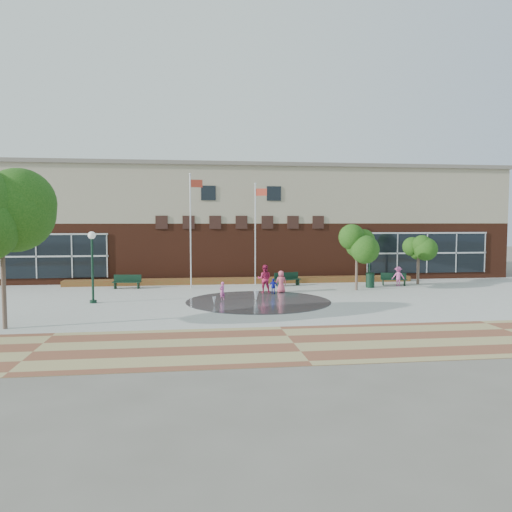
{
  "coord_description": "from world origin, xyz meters",
  "views": [
    {
      "loc": [
        -3.89,
        -25.43,
        4.68
      ],
      "look_at": [
        0.0,
        4.0,
        2.6
      ],
      "focal_mm": 35.0,
      "sensor_mm": 36.0,
      "label": 1
    }
  ],
  "objects": [
    {
      "name": "water_jet_b",
      "position": [
        -2.61,
        1.99,
        0.0
      ],
      "size": [
        0.21,
        0.21,
        0.47
      ],
      "primitive_type": "cone",
      "rotation": [
        3.14,
        0.0,
        0.0
      ],
      "color": "white",
      "rests_on": "ground"
    },
    {
      "name": "tree_big_left",
      "position": [
        -11.89,
        -2.84,
        5.23
      ],
      "size": [
        4.58,
        4.58,
        7.32
      ],
      "color": "#4C3A30",
      "rests_on": "ground"
    },
    {
      "name": "bench_mid",
      "position": [
        3.06,
        9.75,
        0.31
      ],
      "size": [
        2.0,
        1.05,
        0.97
      ],
      "rotation": [
        0.0,
        0.0,
        0.28
      ],
      "color": "black",
      "rests_on": "ground"
    },
    {
      "name": "splash_pad",
      "position": [
        0.0,
        3.0,
        0.0
      ],
      "size": [
        8.4,
        8.4,
        0.01
      ],
      "primitive_type": "cylinder",
      "color": "#383A3D",
      "rests_on": "ground"
    },
    {
      "name": "trash_can",
      "position": [
        8.64,
        8.05,
        0.54
      ],
      "size": [
        0.64,
        0.64,
        1.05
      ],
      "color": "black",
      "rests_on": "ground"
    },
    {
      "name": "adult_red",
      "position": [
        0.9,
        6.56,
        0.92
      ],
      "size": [
        1.02,
        0.87,
        1.84
      ],
      "primitive_type": "imported",
      "rotation": [
        0.0,
        0.0,
        2.93
      ],
      "color": "#B21F4A",
      "rests_on": "ground"
    },
    {
      "name": "plaza_concrete",
      "position": [
        0.0,
        4.0,
        0.0
      ],
      "size": [
        46.0,
        18.0,
        0.01
      ],
      "primitive_type": "cube",
      "color": "#A8A8A0",
      "rests_on": "ground"
    },
    {
      "name": "flagpole_left",
      "position": [
        -3.82,
        9.34,
        4.44
      ],
      "size": [
        0.93,
        0.24,
        7.97
      ],
      "rotation": [
        0.0,
        0.0,
        0.17
      ],
      "color": "silver",
      "rests_on": "ground"
    },
    {
      "name": "bench_right",
      "position": [
        10.74,
        8.9,
        0.3
      ],
      "size": [
        1.9,
        0.96,
        0.92
      ],
      "rotation": [
        0.0,
        0.0,
        -0.26
      ],
      "color": "black",
      "rests_on": "ground"
    },
    {
      "name": "child_splash",
      "position": [
        -2.04,
        3.8,
        0.55
      ],
      "size": [
        0.47,
        0.47,
        1.1
      ],
      "primitive_type": "imported",
      "rotation": [
        0.0,
        0.0,
        3.92
      ],
      "color": "#E255AA",
      "rests_on": "ground"
    },
    {
      "name": "flagpole_right",
      "position": [
        0.87,
        10.64,
        4.17
      ],
      "size": [
        0.89,
        0.32,
        7.46
      ],
      "rotation": [
        0.0,
        0.0,
        -0.28
      ],
      "color": "silver",
      "rests_on": "ground"
    },
    {
      "name": "tree_small_right",
      "position": [
        12.84,
        9.42,
        2.83
      ],
      "size": [
        2.27,
        2.27,
        3.88
      ],
      "color": "#4C3A30",
      "rests_on": "ground"
    },
    {
      "name": "adult_pink",
      "position": [
        1.97,
        6.39,
        0.73
      ],
      "size": [
        0.75,
        0.52,
        1.46
      ],
      "primitive_type": "imported",
      "rotation": [
        0.0,
        0.0,
        3.22
      ],
      "color": "#E4546D",
      "rests_on": "ground"
    },
    {
      "name": "water_jet_a",
      "position": [
        -0.12,
        3.0,
        0.0
      ],
      "size": [
        0.34,
        0.34,
        0.66
      ],
      "primitive_type": "cone",
      "rotation": [
        3.14,
        0.0,
        0.0
      ],
      "color": "white",
      "rests_on": "ground"
    },
    {
      "name": "lamp_right",
      "position": [
        8.76,
        8.56,
        2.13
      ],
      "size": [
        0.36,
        0.36,
        3.43
      ],
      "color": "black",
      "rests_on": "ground"
    },
    {
      "name": "child_blue",
      "position": [
        1.37,
        5.85,
        0.51
      ],
      "size": [
        0.64,
        0.46,
        1.01
      ],
      "primitive_type": "imported",
      "rotation": [
        0.0,
        0.0,
        2.74
      ],
      "color": "#171DB2",
      "rests_on": "ground"
    },
    {
      "name": "flower_bed",
      "position": [
        0.0,
        11.6,
        0.0
      ],
      "size": [
        26.0,
        1.2,
        0.4
      ],
      "primitive_type": "cube",
      "color": "#AB231A",
      "rests_on": "ground"
    },
    {
      "name": "ground",
      "position": [
        0.0,
        0.0,
        0.0
      ],
      "size": [
        120.0,
        120.0,
        0.0
      ],
      "primitive_type": "plane",
      "color": "#666056",
      "rests_on": "ground"
    },
    {
      "name": "library_building",
      "position": [
        0.0,
        17.48,
        4.64
      ],
      "size": [
        44.4,
        10.4,
        9.2
      ],
      "color": "#512416",
      "rests_on": "ground"
    },
    {
      "name": "person_bench",
      "position": [
        10.96,
        8.64,
        0.7
      ],
      "size": [
        1.0,
        0.71,
        1.41
      ],
      "primitive_type": "imported",
      "rotation": [
        0.0,
        0.0,
        2.93
      ],
      "color": "#E059A9",
      "rests_on": "ground"
    },
    {
      "name": "tree_mid",
      "position": [
        7.23,
        6.87,
        3.09
      ],
      "size": [
        2.52,
        2.52,
        4.24
      ],
      "color": "#4C3A30",
      "rests_on": "ground"
    },
    {
      "name": "lamp_left",
      "position": [
        -9.41,
        3.72,
        2.54
      ],
      "size": [
        0.43,
        0.43,
        4.1
      ],
      "color": "black",
      "rests_on": "ground"
    },
    {
      "name": "paver_band",
      "position": [
        0.0,
        -7.0,
        0.0
      ],
      "size": [
        46.0,
        6.0,
        0.01
      ],
      "primitive_type": "cube",
      "color": "brown",
      "rests_on": "ground"
    },
    {
      "name": "bench_left",
      "position": [
        -8.26,
        9.71,
        0.31
      ],
      "size": [
        1.98,
        0.79,
        0.97
      ],
      "rotation": [
        0.0,
        0.0,
        -0.14
      ],
      "color": "black",
      "rests_on": "ground"
    }
  ]
}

